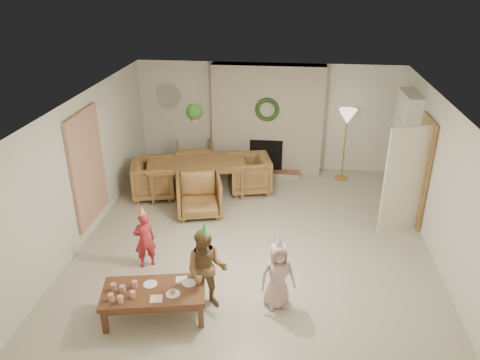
# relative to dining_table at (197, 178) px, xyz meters

# --- Properties ---
(floor) EXTENTS (7.00, 7.00, 0.00)m
(floor) POSITION_rel_dining_table_xyz_m (1.39, -1.87, -0.36)
(floor) COLOR #B7B29E
(floor) RESTS_ON ground
(ceiling) EXTENTS (7.00, 7.00, 0.00)m
(ceiling) POSITION_rel_dining_table_xyz_m (1.39, -1.87, 2.14)
(ceiling) COLOR white
(ceiling) RESTS_ON wall_back
(wall_back) EXTENTS (7.00, 0.00, 7.00)m
(wall_back) POSITION_rel_dining_table_xyz_m (1.39, 1.63, 0.89)
(wall_back) COLOR silver
(wall_back) RESTS_ON floor
(wall_front) EXTENTS (7.00, 0.00, 7.00)m
(wall_front) POSITION_rel_dining_table_xyz_m (1.39, -5.37, 0.89)
(wall_front) COLOR silver
(wall_front) RESTS_ON floor
(wall_left) EXTENTS (0.00, 7.00, 7.00)m
(wall_left) POSITION_rel_dining_table_xyz_m (-1.61, -1.87, 0.89)
(wall_left) COLOR silver
(wall_left) RESTS_ON floor
(wall_right) EXTENTS (0.00, 7.00, 7.00)m
(wall_right) POSITION_rel_dining_table_xyz_m (4.39, -1.87, 0.89)
(wall_right) COLOR silver
(wall_right) RESTS_ON floor
(fireplace_mass) EXTENTS (2.50, 0.40, 2.50)m
(fireplace_mass) POSITION_rel_dining_table_xyz_m (1.39, 1.43, 0.89)
(fireplace_mass) COLOR #602F19
(fireplace_mass) RESTS_ON floor
(fireplace_hearth) EXTENTS (1.60, 0.30, 0.12)m
(fireplace_hearth) POSITION_rel_dining_table_xyz_m (1.39, 1.08, -0.30)
(fireplace_hearth) COLOR maroon
(fireplace_hearth) RESTS_ON floor
(fireplace_firebox) EXTENTS (0.75, 0.12, 0.75)m
(fireplace_firebox) POSITION_rel_dining_table_xyz_m (1.39, 1.25, 0.09)
(fireplace_firebox) COLOR black
(fireplace_firebox) RESTS_ON floor
(fireplace_wreath) EXTENTS (0.54, 0.10, 0.54)m
(fireplace_wreath) POSITION_rel_dining_table_xyz_m (1.39, 1.20, 1.19)
(fireplace_wreath) COLOR #1D3B16
(fireplace_wreath) RESTS_ON fireplace_mass
(floor_lamp_base) EXTENTS (0.31, 0.31, 0.03)m
(floor_lamp_base) POSITION_rel_dining_table_xyz_m (3.14, 1.13, -0.34)
(floor_lamp_base) COLOR gold
(floor_lamp_base) RESTS_ON floor
(floor_lamp_post) EXTENTS (0.03, 0.03, 1.47)m
(floor_lamp_post) POSITION_rel_dining_table_xyz_m (3.14, 1.13, 0.41)
(floor_lamp_post) COLOR gold
(floor_lamp_post) RESTS_ON floor
(floor_lamp_shade) EXTENTS (0.39, 0.39, 0.33)m
(floor_lamp_shade) POSITION_rel_dining_table_xyz_m (3.14, 1.13, 1.11)
(floor_lamp_shade) COLOR beige
(floor_lamp_shade) RESTS_ON floor_lamp_post
(bookshelf_carcass) EXTENTS (0.30, 1.00, 2.20)m
(bookshelf_carcass) POSITION_rel_dining_table_xyz_m (4.23, 0.43, 0.74)
(bookshelf_carcass) COLOR white
(bookshelf_carcass) RESTS_ON floor
(bookshelf_shelf_a) EXTENTS (0.30, 0.92, 0.03)m
(bookshelf_shelf_a) POSITION_rel_dining_table_xyz_m (4.21, 0.43, 0.09)
(bookshelf_shelf_a) COLOR white
(bookshelf_shelf_a) RESTS_ON bookshelf_carcass
(bookshelf_shelf_b) EXTENTS (0.30, 0.92, 0.03)m
(bookshelf_shelf_b) POSITION_rel_dining_table_xyz_m (4.21, 0.43, 0.49)
(bookshelf_shelf_b) COLOR white
(bookshelf_shelf_b) RESTS_ON bookshelf_carcass
(bookshelf_shelf_c) EXTENTS (0.30, 0.92, 0.03)m
(bookshelf_shelf_c) POSITION_rel_dining_table_xyz_m (4.21, 0.43, 0.89)
(bookshelf_shelf_c) COLOR white
(bookshelf_shelf_c) RESTS_ON bookshelf_carcass
(bookshelf_shelf_d) EXTENTS (0.30, 0.92, 0.03)m
(bookshelf_shelf_d) POSITION_rel_dining_table_xyz_m (4.21, 0.43, 1.29)
(bookshelf_shelf_d) COLOR white
(bookshelf_shelf_d) RESTS_ON bookshelf_carcass
(books_row_lower) EXTENTS (0.20, 0.40, 0.24)m
(books_row_lower) POSITION_rel_dining_table_xyz_m (4.19, 0.28, 0.23)
(books_row_lower) COLOR maroon
(books_row_lower) RESTS_ON bookshelf_shelf_a
(books_row_mid) EXTENTS (0.20, 0.44, 0.24)m
(books_row_mid) POSITION_rel_dining_table_xyz_m (4.19, 0.48, 0.63)
(books_row_mid) COLOR #283C94
(books_row_mid) RESTS_ON bookshelf_shelf_b
(books_row_upper) EXTENTS (0.20, 0.36, 0.22)m
(books_row_upper) POSITION_rel_dining_table_xyz_m (4.19, 0.33, 1.02)
(books_row_upper) COLOR gold
(books_row_upper) RESTS_ON bookshelf_shelf_c
(door_frame) EXTENTS (0.05, 0.86, 2.04)m
(door_frame) POSITION_rel_dining_table_xyz_m (4.35, -0.67, 0.66)
(door_frame) COLOR brown
(door_frame) RESTS_ON floor
(door_leaf) EXTENTS (0.77, 0.32, 2.00)m
(door_leaf) POSITION_rel_dining_table_xyz_m (3.97, -1.05, 0.64)
(door_leaf) COLOR beige
(door_leaf) RESTS_ON floor
(curtain_panel) EXTENTS (0.06, 1.20, 2.00)m
(curtain_panel) POSITION_rel_dining_table_xyz_m (-1.57, -1.67, 0.89)
(curtain_panel) COLOR #D3B195
(curtain_panel) RESTS_ON wall_left
(dining_table) EXTENTS (2.25, 1.59, 0.72)m
(dining_table) POSITION_rel_dining_table_xyz_m (0.00, 0.00, 0.00)
(dining_table) COLOR brown
(dining_table) RESTS_ON floor
(dining_chair_near) EXTENTS (1.03, 1.05, 0.79)m
(dining_chair_near) POSITION_rel_dining_table_xyz_m (0.22, -0.87, 0.04)
(dining_chair_near) COLOR brown
(dining_chair_near) RESTS_ON floor
(dining_chair_far) EXTENTS (1.03, 1.05, 0.79)m
(dining_chair_far) POSITION_rel_dining_table_xyz_m (-0.22, 0.87, 0.04)
(dining_chair_far) COLOR brown
(dining_chair_far) RESTS_ON floor
(dining_chair_left) EXTENTS (1.05, 1.03, 0.79)m
(dining_chair_left) POSITION_rel_dining_table_xyz_m (-0.87, -0.22, 0.04)
(dining_chair_left) COLOR brown
(dining_chair_left) RESTS_ON floor
(dining_chair_right) EXTENTS (1.05, 1.03, 0.79)m
(dining_chair_right) POSITION_rel_dining_table_xyz_m (1.08, 0.27, 0.04)
(dining_chair_right) COLOR brown
(dining_chair_right) RESTS_ON floor
(hanging_plant_cord) EXTENTS (0.01, 0.01, 0.70)m
(hanging_plant_cord) POSITION_rel_dining_table_xyz_m (0.09, -0.37, 1.79)
(hanging_plant_cord) COLOR tan
(hanging_plant_cord) RESTS_ON ceiling
(hanging_plant_pot) EXTENTS (0.16, 0.16, 0.12)m
(hanging_plant_pot) POSITION_rel_dining_table_xyz_m (0.09, -0.37, 1.44)
(hanging_plant_pot) COLOR #A83E36
(hanging_plant_pot) RESTS_ON hanging_plant_cord
(hanging_plant_foliage) EXTENTS (0.32, 0.32, 0.32)m
(hanging_plant_foliage) POSITION_rel_dining_table_xyz_m (0.09, -0.37, 1.56)
(hanging_plant_foliage) COLOR #1D4416
(hanging_plant_foliage) RESTS_ON hanging_plant_pot
(coffee_table_top) EXTENTS (1.51, 0.96, 0.06)m
(coffee_table_top) POSITION_rel_dining_table_xyz_m (0.17, -3.83, 0.04)
(coffee_table_top) COLOR brown
(coffee_table_top) RESTS_ON floor
(coffee_table_apron) EXTENTS (1.38, 0.83, 0.09)m
(coffee_table_apron) POSITION_rel_dining_table_xyz_m (0.17, -3.83, -0.04)
(coffee_table_apron) COLOR brown
(coffee_table_apron) RESTS_ON floor
(coffee_leg_fl) EXTENTS (0.09, 0.09, 0.37)m
(coffee_leg_fl) POSITION_rel_dining_table_xyz_m (-0.40, -4.23, -0.17)
(coffee_leg_fl) COLOR brown
(coffee_leg_fl) RESTS_ON floor
(coffee_leg_fr) EXTENTS (0.09, 0.09, 0.37)m
(coffee_leg_fr) POSITION_rel_dining_table_xyz_m (0.84, -3.98, -0.17)
(coffee_leg_fr) COLOR brown
(coffee_leg_fr) RESTS_ON floor
(coffee_leg_bl) EXTENTS (0.09, 0.09, 0.37)m
(coffee_leg_bl) POSITION_rel_dining_table_xyz_m (-0.51, -3.67, -0.17)
(coffee_leg_bl) COLOR brown
(coffee_leg_bl) RESTS_ON floor
(coffee_leg_br) EXTENTS (0.09, 0.09, 0.37)m
(coffee_leg_br) POSITION_rel_dining_table_xyz_m (0.73, -3.42, -0.17)
(coffee_leg_br) COLOR brown
(coffee_leg_br) RESTS_ON floor
(cup_a) EXTENTS (0.09, 0.09, 0.10)m
(cup_a) POSITION_rel_dining_table_xyz_m (-0.33, -4.09, 0.12)
(cup_a) COLOR silver
(cup_a) RESTS_ON coffee_table_top
(cup_b) EXTENTS (0.09, 0.09, 0.10)m
(cup_b) POSITION_rel_dining_table_xyz_m (-0.37, -3.88, 0.12)
(cup_b) COLOR silver
(cup_b) RESTS_ON coffee_table_top
(cup_c) EXTENTS (0.09, 0.09, 0.10)m
(cup_c) POSITION_rel_dining_table_xyz_m (-0.19, -4.12, 0.12)
(cup_c) COLOR silver
(cup_c) RESTS_ON coffee_table_top
(cup_d) EXTENTS (0.09, 0.09, 0.10)m
(cup_d) POSITION_rel_dining_table_xyz_m (-0.23, -3.91, 0.12)
(cup_d) COLOR silver
(cup_d) RESTS_ON coffee_table_top
(cup_e) EXTENTS (0.09, 0.09, 0.10)m
(cup_e) POSITION_rel_dining_table_xyz_m (-0.06, -4.00, 0.12)
(cup_e) COLOR silver
(cup_e) RESTS_ON coffee_table_top
(cup_f) EXTENTS (0.09, 0.09, 0.10)m
(cup_f) POSITION_rel_dining_table_xyz_m (-0.10, -3.79, 0.12)
(cup_f) COLOR silver
(cup_f) RESTS_ON coffee_table_top
(plate_a) EXTENTS (0.23, 0.23, 0.01)m
(plate_a) POSITION_rel_dining_table_xyz_m (0.09, -3.71, 0.08)
(plate_a) COLOR white
(plate_a) RESTS_ON coffee_table_top
(plate_b) EXTENTS (0.23, 0.23, 0.01)m
(plate_b) POSITION_rel_dining_table_xyz_m (0.45, -3.88, 0.08)
(plate_b) COLOR white
(plate_b) RESTS_ON coffee_table_top
(plate_c) EXTENTS (0.23, 0.23, 0.01)m
(plate_c) POSITION_rel_dining_table_xyz_m (0.62, -3.63, 0.08)
(plate_c) COLOR white
(plate_c) RESTS_ON coffee_table_top
(food_scoop) EXTENTS (0.09, 0.09, 0.08)m
(food_scoop) POSITION_rel_dining_table_xyz_m (0.45, -3.88, 0.12)
(food_scoop) COLOR tan
(food_scoop) RESTS_ON plate_b
(napkin_left) EXTENTS (0.19, 0.19, 0.01)m
(napkin_left) POSITION_rel_dining_table_xyz_m (0.26, -4.01, 0.08)
(napkin_left) COLOR #FFBCBB
(napkin_left) RESTS_ON coffee_table_top
(napkin_right) EXTENTS (0.19, 0.19, 0.01)m
(napkin_right) POSITION_rel_dining_table_xyz_m (0.50, -3.56, 0.08)
(napkin_right) COLOR #FFBCBB
(napkin_right) RESTS_ON coffee_table_top
(child_red) EXTENTS (0.42, 0.38, 0.97)m
(child_red) POSITION_rel_dining_table_xyz_m (-0.30, -2.68, 0.13)
(child_red) COLOR #A9242B
(child_red) RESTS_ON floor
(party_hat_red) EXTENTS (0.15, 0.15, 0.18)m
(party_hat_red) POSITION_rel_dining_table_xyz_m (-0.30, -2.68, 0.65)
(party_hat_red) COLOR #E8C54D
(party_hat_red) RESTS_ON child_red
(child_plaid) EXTENTS (0.63, 0.50, 1.23)m
(child_plaid) POSITION_rel_dining_table_xyz_m (0.85, -3.54, 0.26)
(child_plaid) COLOR maroon
(child_plaid) RESTS_ON floor
(party_hat_plaid) EXTENTS (0.18, 0.18, 0.20)m
(party_hat_plaid) POSITION_rel_dining_table_xyz_m (0.85, -3.54, 0.92)
(party_hat_plaid) COLOR green
(party_hat_plaid) RESTS_ON child_plaid
(child_pink) EXTENTS (0.57, 0.45, 1.02)m
(child_pink) POSITION_rel_dining_table_xyz_m (1.84, -3.42, 0.15)
(child_pink) COLOR #CAA2A1
(child_pink) RESTS_ON floor
(party_hat_pink) EXTENTS (0.15, 0.15, 0.18)m
(party_hat_pink) POSITION_rel_dining_table_xyz_m (1.84, -3.42, 0.70)
(party_hat_pink) COLOR silver
(party_hat_pink) RESTS_ON child_pink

